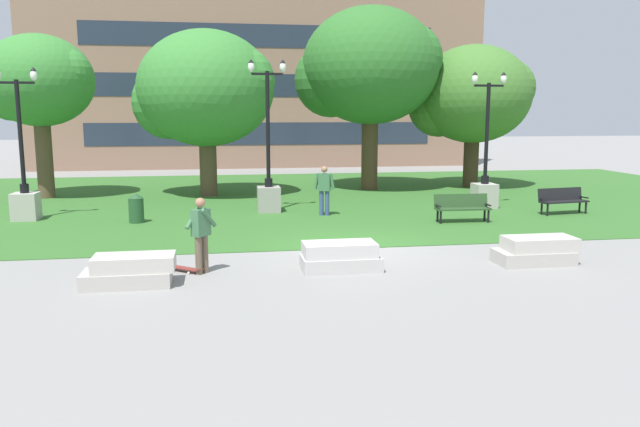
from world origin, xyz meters
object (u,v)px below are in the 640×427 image
at_px(lamp_post_right, 269,182).
at_px(person_bystander_near_lawn, 324,188).
at_px(concrete_block_left, 340,257).
at_px(concrete_block_right, 536,251).
at_px(person_skateboarder, 201,231).
at_px(park_bench_near_right, 562,199).
at_px(lamp_post_center, 485,181).
at_px(trash_bin, 136,208).
at_px(park_bench_near_left, 462,206).
at_px(concrete_block_center, 130,271).
at_px(skateboard, 184,268).
at_px(lamp_post_left, 25,190).

distance_m(lamp_post_right, person_bystander_near_lawn, 2.15).
distance_m(concrete_block_left, concrete_block_right, 4.73).
bearing_deg(person_skateboarder, park_bench_near_right, 26.93).
height_order(lamp_post_right, lamp_post_center, lamp_post_right).
bearing_deg(person_bystander_near_lawn, lamp_post_center, 7.28).
distance_m(concrete_block_left, person_bystander_near_lawn, 7.52).
bearing_deg(concrete_block_right, person_bystander_near_lawn, 116.90).
bearing_deg(trash_bin, lamp_post_right, 19.53).
distance_m(lamp_post_right, trash_bin, 4.73).
bearing_deg(lamp_post_center, trash_bin, -174.34).
bearing_deg(park_bench_near_left, concrete_block_right, -93.88).
relative_size(concrete_block_center, person_bystander_near_lawn, 1.10).
height_order(park_bench_near_right, lamp_post_center, lamp_post_center).
relative_size(skateboard, person_bystander_near_lawn, 0.54).
bearing_deg(skateboard, concrete_block_left, -6.26).
distance_m(concrete_block_center, person_skateboarder, 1.76).
relative_size(person_skateboarder, park_bench_near_left, 0.94).
bearing_deg(person_bystander_near_lawn, trash_bin, -175.95).
bearing_deg(lamp_post_right, concrete_block_right, -56.87).
distance_m(park_bench_near_left, lamp_post_center, 3.46).
height_order(skateboard, person_bystander_near_lawn, person_bystander_near_lawn).
bearing_deg(concrete_block_right, concrete_block_center, -177.36).
relative_size(park_bench_near_left, lamp_post_center, 0.36).
xyz_separation_m(concrete_block_center, person_bystander_near_lawn, (5.44, 8.00, 0.68)).
distance_m(concrete_block_center, lamp_post_left, 9.83).
height_order(concrete_block_right, trash_bin, trash_bin).
xyz_separation_m(concrete_block_center, lamp_post_left, (-4.51, 8.71, 0.72)).
bearing_deg(trash_bin, skateboard, -74.36).
bearing_deg(lamp_post_left, concrete_block_right, -30.99).
xyz_separation_m(park_bench_near_right, person_bystander_near_lawn, (-8.34, 0.98, 0.44)).
height_order(park_bench_near_right, person_bystander_near_lawn, person_bystander_near_lawn).
relative_size(person_skateboarder, lamp_post_left, 0.34).
height_order(person_skateboarder, park_bench_near_left, person_skateboarder).
distance_m(concrete_block_center, park_bench_near_left, 11.39).
bearing_deg(trash_bin, lamp_post_left, 162.70).
height_order(concrete_block_left, skateboard, concrete_block_left).
bearing_deg(park_bench_near_right, trash_bin, 177.88).
height_order(concrete_block_left, lamp_post_center, lamp_post_center).
distance_m(skateboard, lamp_post_right, 8.63).
xyz_separation_m(person_skateboarder, trash_bin, (-2.26, 6.81, -0.47)).
bearing_deg(park_bench_near_left, park_bench_near_right, 13.68).
height_order(concrete_block_right, person_bystander_near_lawn, person_bystander_near_lawn).
xyz_separation_m(concrete_block_left, lamp_post_right, (-0.95, 8.56, 0.79)).
bearing_deg(lamp_post_center, lamp_post_left, -179.70).
bearing_deg(skateboard, trash_bin, 105.64).
xyz_separation_m(concrete_block_center, concrete_block_left, (4.56, 0.56, 0.00)).
xyz_separation_m(concrete_block_center, person_skateboarder, (1.45, 0.75, 0.66)).
relative_size(person_skateboarder, lamp_post_right, 0.32).
bearing_deg(concrete_block_center, concrete_block_left, 7.05).
xyz_separation_m(concrete_block_center, park_bench_near_left, (9.67, 6.02, 0.23)).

